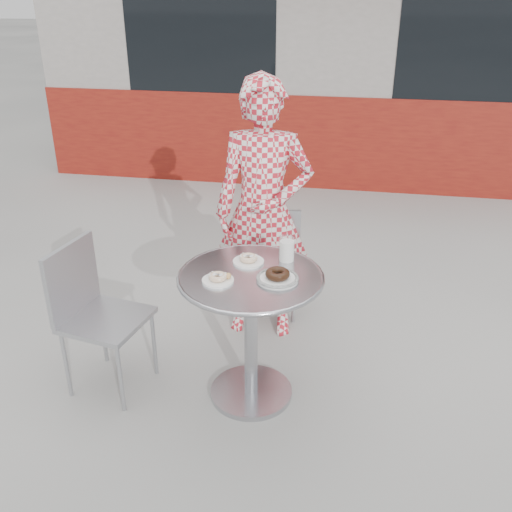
% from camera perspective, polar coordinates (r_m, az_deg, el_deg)
% --- Properties ---
extents(ground, '(60.00, 60.00, 0.00)m').
position_cam_1_polar(ground, '(3.27, -0.80, -13.96)').
color(ground, '#A5A39D').
rests_on(ground, ground).
extents(storefront, '(6.02, 4.55, 3.00)m').
position_cam_1_polar(storefront, '(8.05, 7.25, 21.48)').
color(storefront, gray).
rests_on(storefront, ground).
extents(bistro_table, '(0.75, 0.75, 0.76)m').
position_cam_1_polar(bistro_table, '(2.96, -0.52, -5.07)').
color(bistro_table, silver).
rests_on(bistro_table, ground).
extents(chair_far, '(0.46, 0.46, 0.82)m').
position_cam_1_polar(chair_far, '(3.90, 1.20, -2.26)').
color(chair_far, '#A5A7AC').
rests_on(chair_far, ground).
extents(chair_left, '(0.48, 0.47, 0.85)m').
position_cam_1_polar(chair_left, '(3.31, -14.56, -8.66)').
color(chair_left, '#A5A7AC').
rests_on(chair_left, ground).
extents(seated_person, '(0.61, 0.42, 1.63)m').
position_cam_1_polar(seated_person, '(3.48, 0.74, 4.40)').
color(seated_person, '#B01B28').
rests_on(seated_person, ground).
extents(plate_far, '(0.16, 0.16, 0.04)m').
position_cam_1_polar(plate_far, '(2.99, -0.77, -0.37)').
color(plate_far, white).
rests_on(plate_far, bistro_table).
extents(plate_near, '(0.16, 0.16, 0.04)m').
position_cam_1_polar(plate_near, '(2.81, -3.78, -2.23)').
color(plate_near, white).
rests_on(plate_near, bistro_table).
extents(plate_checker, '(0.21, 0.21, 0.05)m').
position_cam_1_polar(plate_checker, '(2.82, 2.16, -2.10)').
color(plate_checker, white).
rests_on(plate_checker, bistro_table).
extents(milk_cup, '(0.08, 0.08, 0.13)m').
position_cam_1_polar(milk_cup, '(2.99, 3.09, 0.63)').
color(milk_cup, white).
rests_on(milk_cup, bistro_table).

